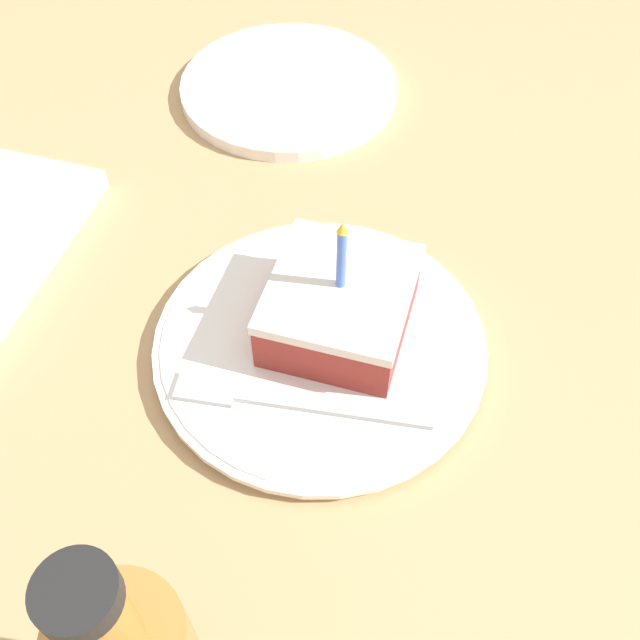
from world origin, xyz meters
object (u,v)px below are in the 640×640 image
(cake_slice, at_px, (337,308))
(fork, at_px, (284,400))
(side_plate, at_px, (289,87))
(plate, at_px, (320,344))

(cake_slice, xyz_separation_m, fork, (0.02, 0.08, -0.02))
(side_plate, bearing_deg, plate, 111.95)
(plate, distance_m, fork, 0.06)
(cake_slice, bearing_deg, plate, 59.28)
(cake_slice, relative_size, fork, 0.60)
(plate, bearing_deg, side_plate, -68.05)
(cake_slice, height_order, fork, cake_slice)
(plate, xyz_separation_m, side_plate, (0.13, -0.32, -0.00))
(cake_slice, bearing_deg, side_plate, -65.69)
(plate, bearing_deg, fork, 81.82)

